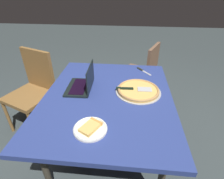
{
  "coord_description": "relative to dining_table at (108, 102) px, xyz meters",
  "views": [
    {
      "loc": [
        1.2,
        0.15,
        1.54
      ],
      "look_at": [
        -0.05,
        0.03,
        0.76
      ],
      "focal_mm": 28.44,
      "sensor_mm": 36.0,
      "label": 1
    }
  ],
  "objects": [
    {
      "name": "dining_table",
      "position": [
        0.0,
        0.0,
        0.0
      ],
      "size": [
        1.27,
        1.04,
        0.73
      ],
      "color": "navy",
      "rests_on": "ground_plane"
    },
    {
      "name": "ground_plane",
      "position": [
        0.0,
        0.0,
        -0.67
      ],
      "size": [
        12.0,
        12.0,
        0.0
      ],
      "primitive_type": "plane",
      "color": "#394243"
    },
    {
      "name": "chair_far",
      "position": [
        -1.0,
        0.36,
        -0.17
      ],
      "size": [
        0.53,
        0.53,
        0.86
      ],
      "color": "brown",
      "rests_on": "ground_plane"
    },
    {
      "name": "pizza_tray",
      "position": [
        -0.08,
        0.25,
        0.08
      ],
      "size": [
        0.38,
        0.38,
        0.04
      ],
      "color": "#A3A2A2",
      "rests_on": "dining_table"
    },
    {
      "name": "laptop",
      "position": [
        -0.09,
        -0.23,
        0.11
      ],
      "size": [
        0.31,
        0.22,
        0.21
      ],
      "color": "black",
      "rests_on": "dining_table"
    },
    {
      "name": "table_knife",
      "position": [
        -0.5,
        0.3,
        0.07
      ],
      "size": [
        0.18,
        0.14,
        0.01
      ],
      "color": "#BDBBBC",
      "rests_on": "dining_table"
    },
    {
      "name": "chair_near",
      "position": [
        -0.41,
        -0.89,
        -0.15
      ],
      "size": [
        0.57,
        0.57,
        0.92
      ],
      "color": "brown",
      "rests_on": "ground_plane"
    },
    {
      "name": "pizza_plate",
      "position": [
        0.4,
        -0.06,
        0.08
      ],
      "size": [
        0.22,
        0.22,
        0.04
      ],
      "color": "silver",
      "rests_on": "dining_table"
    }
  ]
}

